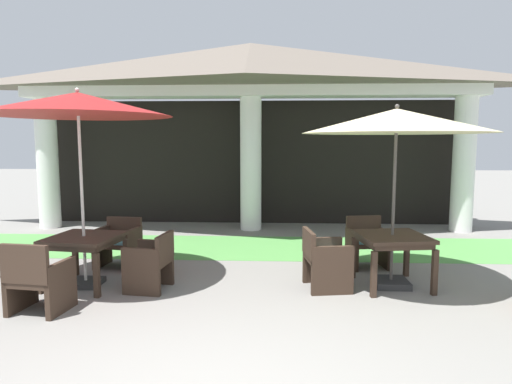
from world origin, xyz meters
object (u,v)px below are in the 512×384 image
at_px(patio_umbrella_near_foreground, 397,123).
at_px(patio_chair_mid_left_south, 38,280).
at_px(patio_chair_mid_left_north, 119,243).
at_px(patio_table_mid_left, 84,243).
at_px(patio_chair_near_foreground_north, 367,243).
at_px(patio_chair_near_foreground_west, 325,260).
at_px(patio_chair_mid_left_east, 151,262).
at_px(patio_umbrella_mid_left, 78,105).
at_px(patio_table_near_foreground, 392,242).

height_order(patio_umbrella_near_foreground, patio_chair_mid_left_south, patio_umbrella_near_foreground).
distance_m(patio_chair_mid_left_north, patio_chair_mid_left_south, 2.01).
xyz_separation_m(patio_table_mid_left, patio_chair_mid_left_south, (-0.13, -1.00, -0.22)).
height_order(patio_chair_near_foreground_north, patio_chair_near_foreground_west, patio_chair_near_foreground_west).
xyz_separation_m(patio_umbrella_near_foreground, patio_chair_near_foreground_west, (-0.96, -0.15, -1.90)).
bearing_deg(patio_chair_mid_left_east, patio_table_mid_left, 90.00).
xyz_separation_m(patio_umbrella_mid_left, patio_chair_mid_left_south, (-0.13, -1.00, -2.14)).
height_order(patio_chair_near_foreground_west, patio_umbrella_mid_left, patio_umbrella_mid_left).
height_order(patio_chair_near_foreground_west, patio_table_mid_left, patio_chair_near_foreground_west).
distance_m(patio_umbrella_near_foreground, patio_chair_mid_left_south, 5.03).
relative_size(patio_chair_near_foreground_north, patio_umbrella_mid_left, 0.29).
bearing_deg(patio_umbrella_near_foreground, patio_chair_near_foreground_north, 98.65).
relative_size(patio_table_near_foreground, patio_umbrella_mid_left, 0.37).
bearing_deg(patio_umbrella_mid_left, patio_chair_mid_left_north, 82.82).
relative_size(patio_table_near_foreground, patio_umbrella_near_foreground, 0.40).
xyz_separation_m(patio_chair_near_foreground_west, patio_chair_mid_left_east, (-2.42, -0.17, -0.02)).
bearing_deg(patio_chair_near_foreground_west, patio_table_near_foreground, 90.00).
distance_m(patio_umbrella_near_foreground, patio_table_mid_left, 4.69).
xyz_separation_m(patio_umbrella_near_foreground, patio_umbrella_mid_left, (-4.37, -0.19, 0.23)).
xyz_separation_m(patio_umbrella_near_foreground, patio_chair_mid_left_south, (-4.49, -1.19, -1.91)).
height_order(patio_table_near_foreground, patio_table_mid_left, patio_table_near_foreground).
height_order(patio_table_near_foreground, patio_chair_near_foreground_north, patio_chair_near_foreground_north).
height_order(patio_chair_mid_left_east, patio_chair_mid_left_south, patio_chair_mid_left_south).
relative_size(patio_table_near_foreground, patio_chair_mid_left_south, 1.18).
bearing_deg(patio_table_mid_left, patio_chair_mid_left_north, 82.82).
bearing_deg(patio_umbrella_mid_left, patio_chair_mid_left_east, -7.18).
distance_m(patio_umbrella_near_foreground, patio_chair_near_foreground_west, 2.13).
bearing_deg(patio_chair_mid_left_north, patio_chair_mid_left_south, 90.00).
distance_m(patio_table_mid_left, patio_chair_mid_left_east, 1.02).
distance_m(patio_table_near_foreground, patio_chair_near_foreground_west, 1.00).
distance_m(patio_chair_near_foreground_west, patio_chair_mid_left_south, 3.69).
bearing_deg(patio_umbrella_near_foreground, patio_chair_near_foreground_west, -171.35).
relative_size(patio_chair_near_foreground_north, patio_chair_mid_left_north, 1.04).
xyz_separation_m(patio_table_near_foreground, patio_chair_near_foreground_west, (-0.96, -0.15, -0.23)).
bearing_deg(patio_chair_mid_left_north, patio_chair_near_foreground_north, -170.59).
relative_size(patio_table_mid_left, patio_chair_mid_left_south, 1.15).
height_order(patio_chair_near_foreground_west, patio_chair_mid_left_south, patio_chair_mid_left_south).
bearing_deg(patio_chair_mid_left_south, patio_umbrella_mid_left, 90.00).
bearing_deg(patio_chair_mid_left_south, patio_table_mid_left, 90.00).
height_order(patio_table_near_foreground, patio_chair_mid_left_north, patio_chair_mid_left_north).
bearing_deg(patio_chair_mid_left_east, patio_umbrella_near_foreground, -77.48).
bearing_deg(patio_chair_mid_left_north, patio_table_mid_left, 90.00).
relative_size(patio_umbrella_near_foreground, patio_chair_mid_left_east, 3.25).
height_order(patio_table_near_foreground, patio_chair_mid_left_east, patio_chair_mid_left_east).
height_order(patio_umbrella_mid_left, patio_chair_mid_left_east, patio_umbrella_mid_left).
bearing_deg(patio_table_near_foreground, patio_table_mid_left, -177.49).
xyz_separation_m(patio_table_near_foreground, patio_chair_mid_left_north, (-4.24, 0.80, -0.25)).
relative_size(patio_chair_near_foreground_west, patio_table_mid_left, 0.82).
relative_size(patio_table_near_foreground, patio_chair_near_foreground_north, 1.27).
height_order(patio_table_mid_left, patio_chair_mid_left_east, patio_chair_mid_left_east).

